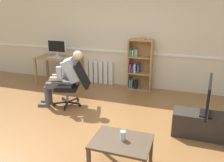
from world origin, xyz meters
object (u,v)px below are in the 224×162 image
(computer_mouse, at_px, (66,58))
(drinking_glass, at_px, (123,135))
(radiator, at_px, (99,72))
(keyboard, at_px, (55,58))
(tv_stand, at_px, (204,125))
(imac_monitor, at_px, (57,47))
(computer_desk, at_px, (59,61))
(coffee_table, at_px, (121,144))
(person_seated, at_px, (65,77))
(office_chair, at_px, (74,83))
(tv_screen, at_px, (209,97))
(bookshelf, at_px, (139,65))

(computer_mouse, xyz_separation_m, drinking_glass, (2.34, -2.69, -0.27))
(computer_mouse, distance_m, radiator, 0.99)
(keyboard, xyz_separation_m, tv_stand, (3.73, -1.47, -0.56))
(imac_monitor, height_order, radiator, imac_monitor)
(drinking_glass, bearing_deg, imac_monitor, 133.19)
(computer_desk, xyz_separation_m, radiator, (1.00, 0.39, -0.33))
(coffee_table, bearing_deg, keyboard, 134.40)
(person_seated, bearing_deg, computer_mouse, -168.04)
(office_chair, height_order, tv_stand, office_chair)
(radiator, bearing_deg, imac_monitor, -163.88)
(imac_monitor, xyz_separation_m, tv_screen, (3.79, -1.69, -0.29))
(keyboard, bearing_deg, tv_stand, -21.53)
(computer_mouse, bearing_deg, drinking_glass, -49.01)
(tv_screen, bearing_deg, radiator, 58.53)
(keyboard, xyz_separation_m, bookshelf, (2.17, 0.43, -0.13))
(bookshelf, xyz_separation_m, tv_stand, (1.56, -1.91, -0.43))
(radiator, distance_m, coffee_table, 3.61)
(computer_desk, bearing_deg, tv_screen, -23.46)
(radiator, distance_m, office_chair, 1.57)
(imac_monitor, distance_m, tv_stand, 4.23)
(office_chair, bearing_deg, radiator, 165.91)
(computer_mouse, xyz_separation_m, bookshelf, (1.86, 0.41, -0.14))
(tv_stand, bearing_deg, person_seated, 172.11)
(imac_monitor, bearing_deg, computer_mouse, -27.87)
(computer_desk, distance_m, computer_mouse, 0.34)
(computer_mouse, bearing_deg, keyboard, -176.33)
(imac_monitor, height_order, tv_screen, imac_monitor)
(bookshelf, relative_size, office_chair, 1.37)
(computer_mouse, distance_m, tv_screen, 3.73)
(computer_desk, relative_size, coffee_table, 1.57)
(imac_monitor, bearing_deg, computer_desk, -44.34)
(office_chair, bearing_deg, drinking_glass, 27.74)
(radiator, height_order, coffee_table, radiator)
(computer_desk, relative_size, imac_monitor, 2.24)
(keyboard, xyz_separation_m, coffee_table, (2.64, -2.70, -0.38))
(tv_screen, bearing_deg, computer_mouse, 71.39)
(coffee_table, bearing_deg, radiator, 116.66)
(computer_desk, bearing_deg, office_chair, -47.88)
(keyboard, xyz_separation_m, person_seated, (0.90, -1.08, -0.12))
(computer_desk, height_order, office_chair, office_chair)
(keyboard, distance_m, tv_stand, 4.05)
(computer_mouse, height_order, bookshelf, bookshelf)
(computer_desk, height_order, imac_monitor, imac_monitor)
(imac_monitor, bearing_deg, tv_screen, -24.00)
(keyboard, relative_size, radiator, 0.52)
(office_chair, bearing_deg, tv_screen, 64.45)
(office_chair, relative_size, person_seated, 0.79)
(imac_monitor, distance_m, computer_mouse, 0.49)
(computer_mouse, xyz_separation_m, radiator, (0.71, 0.51, -0.46))
(coffee_table, bearing_deg, computer_desk, 132.76)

